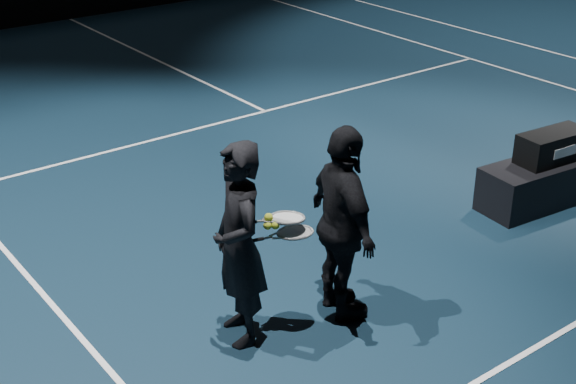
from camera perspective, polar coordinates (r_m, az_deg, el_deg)
name	(u,v)px	position (r m, az deg, el deg)	size (l,w,h in m)	color
floor	(71,20)	(16.30, -15.15, 11.74)	(36.00, 36.00, 0.00)	#0D242F
court_lines	(71,20)	(16.30, -15.15, 11.75)	(10.98, 23.78, 0.01)	white
player_bench	(547,181)	(8.70, 17.97, 0.76)	(1.55, 0.52, 0.46)	black
racket_bag	(553,146)	(8.55, 18.32, 3.10)	(0.77, 0.33, 0.31)	black
bag_signature	(567,151)	(8.47, 19.22, 2.74)	(0.36, 0.00, 0.10)	white
player_a	(239,245)	(5.93, -3.52, -3.78)	(0.59, 0.39, 1.62)	black
player_b	(343,225)	(6.22, 3.93, -2.33)	(0.95, 0.39, 1.62)	black
racket_lower	(295,232)	(6.06, 0.51, -2.89)	(0.68, 0.22, 0.03)	black
racket_upper	(287,218)	(6.03, -0.07, -1.85)	(0.68, 0.22, 0.03)	black
tennis_balls	(271,223)	(5.95, -1.24, -2.21)	(0.12, 0.10, 0.12)	#E0EE32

